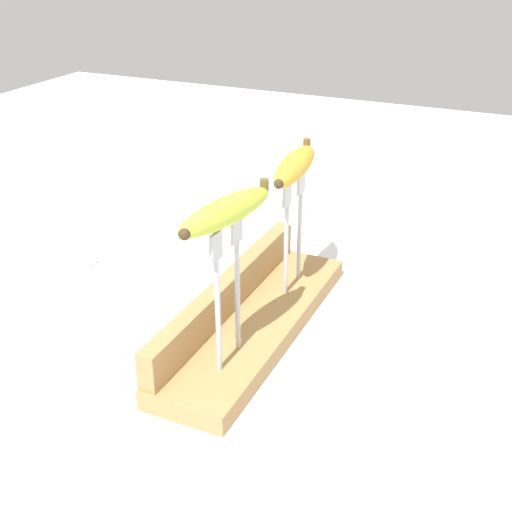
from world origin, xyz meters
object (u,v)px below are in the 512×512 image
object	(u,v)px
fork_stand_left	(227,282)
banana_raised_right	(295,166)
fork_stand_right	(293,222)
fork_fallen_near	(105,266)
banana_raised_left	(226,211)

from	to	relation	value
fork_stand_left	banana_raised_right	world-z (taller)	banana_raised_right
fork_stand_right	fork_fallen_near	distance (m)	0.37
fork_stand_left	banana_raised_right	bearing A→B (deg)	-0.00
banana_raised_right	fork_fallen_near	size ratio (longest dim) A/B	1.08
fork_stand_left	banana_raised_left	bearing A→B (deg)	168.44
fork_stand_left	banana_raised_right	size ratio (longest dim) A/B	1.10
banana_raised_left	fork_fallen_near	world-z (taller)	banana_raised_left
fork_fallen_near	fork_stand_right	bearing A→B (deg)	-84.85
banana_raised_left	fork_stand_left	bearing A→B (deg)	-11.56
fork_stand_right	banana_raised_right	world-z (taller)	banana_raised_right
fork_stand_right	banana_raised_right	xyz separation A→B (m)	(-0.00, -0.00, 0.09)
fork_stand_left	banana_raised_left	size ratio (longest dim) A/B	1.12
banana_raised_right	fork_fallen_near	xyz separation A→B (m)	(-0.03, 0.35, -0.23)
banana_raised_right	fork_stand_left	bearing A→B (deg)	180.00
banana_raised_right	fork_fallen_near	distance (m)	0.42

